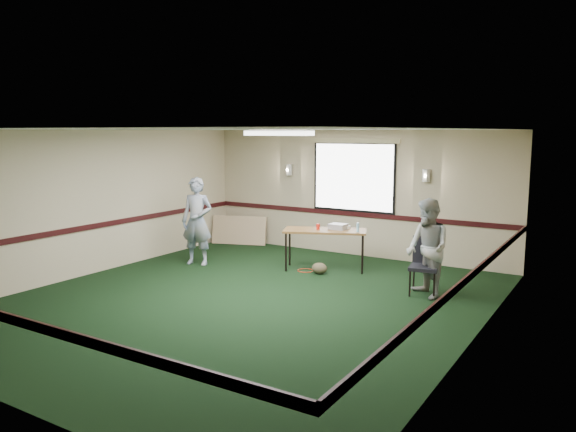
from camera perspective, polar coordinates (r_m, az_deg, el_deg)
The scene contains 13 objects.
ground at distance 9.04m, azimuth -4.38°, elevation -8.60°, with size 8.00×8.00×0.00m, color black.
room_shell at distance 10.48m, azimuth 2.37°, elevation 2.63°, with size 8.00×8.02×8.00m.
folding_table at distance 10.86m, azimuth 3.78°, elevation -1.69°, with size 1.70×1.20×0.79m.
projector at distance 10.91m, azimuth 5.11°, elevation -1.07°, with size 0.32×0.27×0.11m, color #929199.
game_console at distance 11.02m, azimuth 5.74°, elevation -1.13°, with size 0.21×0.17×0.05m, color white.
red_cup at distance 10.85m, azimuth 3.07°, elevation -1.09°, with size 0.07×0.07×0.11m, color red.
water_bottle at distance 10.64m, azimuth 7.11°, elevation -1.16°, with size 0.05×0.05×0.18m, color #83C0D7.
duffel_bag at distance 10.65m, azimuth 3.21°, elevation -5.33°, with size 0.30×0.23×0.21m, color #463D28.
cable_coil at distance 10.89m, azimuth 1.78°, elevation -5.55°, with size 0.31×0.31×0.02m, color red.
folded_table at distance 13.39m, azimuth -5.00°, elevation -1.45°, with size 1.32×0.06×0.68m, color tan.
conference_chair at distance 9.57m, azimuth 13.77°, elevation -4.45°, with size 0.53×0.55×0.94m.
person_left at distance 11.41m, azimuth -9.23°, elevation -0.52°, with size 0.64×0.42×1.77m, color #456198.
person_right at distance 9.32m, azimuth 14.00°, elevation -3.21°, with size 0.78×0.61×1.61m, color #799DBD.
Camera 1 is at (5.10, -6.97, 2.67)m, focal length 35.00 mm.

